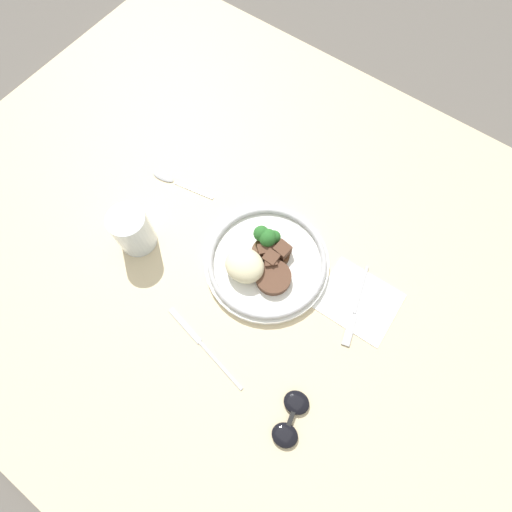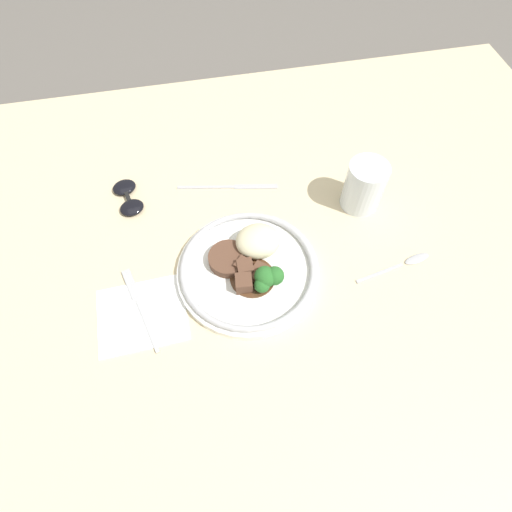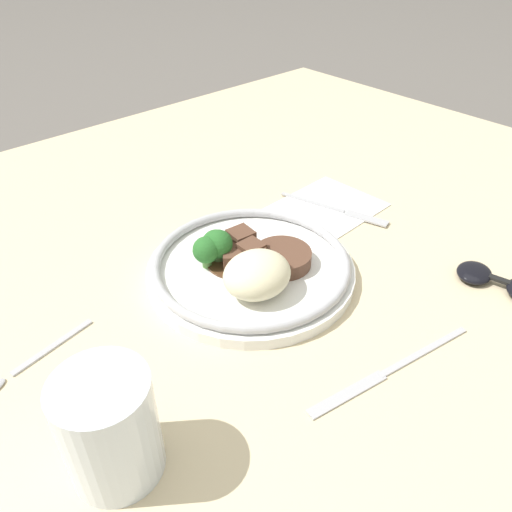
{
  "view_description": "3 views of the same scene",
  "coord_description": "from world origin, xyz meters",
  "px_view_note": "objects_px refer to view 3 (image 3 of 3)",
  "views": [
    {
      "loc": [
        -0.2,
        0.26,
        0.83
      ],
      "look_at": [
        -0.02,
        0.01,
        0.08
      ],
      "focal_mm": 28.0,
      "sensor_mm": 36.0,
      "label": 1
    },
    {
      "loc": [
        -0.1,
        -0.35,
        0.69
      ],
      "look_at": [
        -0.02,
        0.02,
        0.06
      ],
      "focal_mm": 28.0,
      "sensor_mm": 36.0,
      "label": 2
    },
    {
      "loc": [
        0.29,
        0.37,
        0.44
      ],
      "look_at": [
        -0.03,
        0.02,
        0.09
      ],
      "focal_mm": 35.0,
      "sensor_mm": 36.0,
      "label": 3
    }
  ],
  "objects_px": {
    "juice_glass": "(110,430)",
    "knife": "(387,372)",
    "plate": "(251,266)",
    "spoon": "(0,382)",
    "sunglasses": "(499,281)",
    "fork": "(343,211)"
  },
  "relations": [
    {
      "from": "juice_glass",
      "to": "sunglasses",
      "type": "distance_m",
      "value": 0.48
    },
    {
      "from": "knife",
      "to": "sunglasses",
      "type": "xyz_separation_m",
      "value": [
        -0.22,
        0.01,
        0.01
      ]
    },
    {
      "from": "juice_glass",
      "to": "knife",
      "type": "relative_size",
      "value": 0.49
    },
    {
      "from": "spoon",
      "to": "fork",
      "type": "bearing_deg",
      "value": 166.97
    },
    {
      "from": "knife",
      "to": "sunglasses",
      "type": "height_order",
      "value": "sunglasses"
    },
    {
      "from": "spoon",
      "to": "sunglasses",
      "type": "bearing_deg",
      "value": 142.29
    },
    {
      "from": "plate",
      "to": "sunglasses",
      "type": "distance_m",
      "value": 0.3
    },
    {
      "from": "spoon",
      "to": "knife",
      "type": "bearing_deg",
      "value": 128.97
    },
    {
      "from": "juice_glass",
      "to": "knife",
      "type": "height_order",
      "value": "juice_glass"
    },
    {
      "from": "sunglasses",
      "to": "juice_glass",
      "type": "bearing_deg",
      "value": -25.73
    },
    {
      "from": "plate",
      "to": "spoon",
      "type": "xyz_separation_m",
      "value": [
        0.3,
        -0.04,
        -0.02
      ]
    },
    {
      "from": "knife",
      "to": "spoon",
      "type": "distance_m",
      "value": 0.39
    },
    {
      "from": "fork",
      "to": "knife",
      "type": "xyz_separation_m",
      "value": [
        0.21,
        0.23,
        -0.0
      ]
    },
    {
      "from": "sunglasses",
      "to": "knife",
      "type": "bearing_deg",
      "value": -15.8
    },
    {
      "from": "juice_glass",
      "to": "spoon",
      "type": "distance_m",
      "value": 0.17
    },
    {
      "from": "fork",
      "to": "knife",
      "type": "bearing_deg",
      "value": -58.03
    },
    {
      "from": "fork",
      "to": "knife",
      "type": "relative_size",
      "value": 0.81
    },
    {
      "from": "plate",
      "to": "knife",
      "type": "distance_m",
      "value": 0.21
    },
    {
      "from": "plate",
      "to": "knife",
      "type": "bearing_deg",
      "value": 89.79
    },
    {
      "from": "spoon",
      "to": "sunglasses",
      "type": "relative_size",
      "value": 1.42
    },
    {
      "from": "knife",
      "to": "spoon",
      "type": "relative_size",
      "value": 1.35
    },
    {
      "from": "fork",
      "to": "spoon",
      "type": "bearing_deg",
      "value": -108.19
    }
  ]
}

